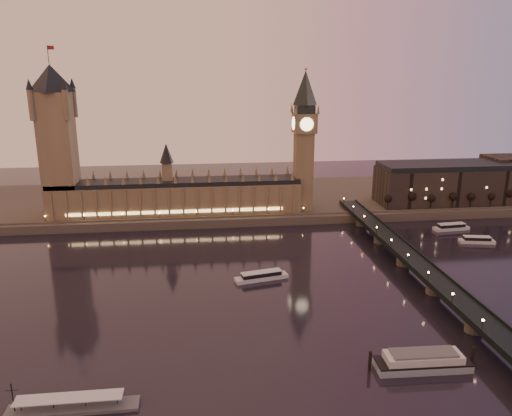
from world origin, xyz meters
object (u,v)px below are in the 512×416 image
Objects in this scene: cruise_boat_b at (451,227)px; pontoon_pier at (72,406)px; cruise_boat_a at (261,276)px; moored_barge at (423,361)px.

pontoon_pier reaches higher than cruise_boat_b.
cruise_boat_a is 0.68× the size of pontoon_pier.
cruise_boat_b is (143.27, 69.19, 0.04)m from cruise_boat_a.
cruise_boat_b is 0.63× the size of moored_barge.
moored_barge reaches higher than cruise_boat_a.
pontoon_pier is (-75.90, -97.67, -0.79)m from cruise_boat_a.
cruise_boat_b reaches higher than cruise_boat_a.
cruise_boat_a is 123.69m from pontoon_pier.
pontoon_pier is (-219.17, -166.86, -0.83)m from cruise_boat_b.
pontoon_pier reaches higher than moored_barge.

